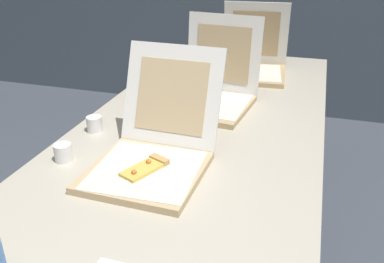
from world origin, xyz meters
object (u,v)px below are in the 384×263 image
at_px(pizza_box_front, 152,153).
at_px(pizza_box_back, 252,65).
at_px(pizza_box_middle, 211,93).
at_px(table, 200,139).
at_px(cup_white_far, 169,84).
at_px(cup_white_near_center, 95,124).
at_px(cup_white_near_left, 63,153).

bearing_deg(pizza_box_front, pizza_box_back, 84.03).
height_order(pizza_box_front, pizza_box_middle, pizza_box_middle).
relative_size(table, cup_white_far, 38.79).
height_order(pizza_box_front, cup_white_near_center, pizza_box_front).
distance_m(pizza_box_front, pizza_box_middle, 0.56).
height_order(pizza_box_front, pizza_box_back, pizza_box_back).
bearing_deg(cup_white_far, cup_white_near_left, -97.68).
bearing_deg(cup_white_near_center, pizza_box_front, -31.34).
distance_m(pizza_box_middle, cup_white_near_center, 0.51).
relative_size(cup_white_far, cup_white_near_left, 1.00).
distance_m(pizza_box_middle, pizza_box_back, 0.48).
height_order(table, cup_white_far, cup_white_far).
xyz_separation_m(pizza_box_front, pizza_box_back, (0.14, 1.03, 0.00)).
distance_m(cup_white_near_center, cup_white_near_left, 0.22).
relative_size(pizza_box_back, cup_white_near_center, 6.32).
height_order(pizza_box_middle, cup_white_near_center, pizza_box_middle).
xyz_separation_m(cup_white_far, cup_white_near_center, (-0.11, -0.49, 0.00)).
distance_m(pizza_box_front, pizza_box_back, 1.04).
distance_m(pizza_box_middle, cup_white_near_left, 0.68).
relative_size(table, pizza_box_middle, 5.49).
height_order(cup_white_near_center, cup_white_near_left, same).
relative_size(table, pizza_box_back, 6.14).
relative_size(table, cup_white_near_center, 38.79).
bearing_deg(pizza_box_back, cup_white_near_center, -121.87).
bearing_deg(pizza_box_front, table, 81.50).
height_order(table, cup_white_near_left, cup_white_near_left).
distance_m(pizza_box_middle, cup_white_far, 0.26).
relative_size(cup_white_far, cup_white_near_center, 1.00).
distance_m(table, cup_white_near_center, 0.39).
xyz_separation_m(table, pizza_box_front, (-0.06, -0.33, 0.10)).
height_order(pizza_box_back, cup_white_near_left, pizza_box_back).
bearing_deg(cup_white_near_left, pizza_box_front, 8.40).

